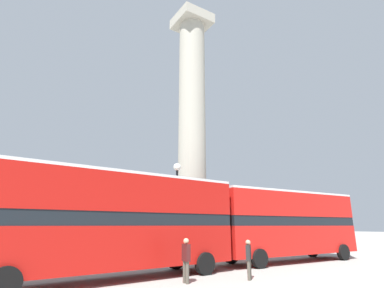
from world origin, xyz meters
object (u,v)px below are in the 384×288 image
(bus_b, at_px, (116,220))
(monument_column, at_px, (192,153))
(street_lamp, at_px, (177,202))
(pedestrian_by_plinth, at_px, (249,258))
(pedestrian_near_lamp, at_px, (186,258))
(bus_a, at_px, (287,222))

(bus_b, bearing_deg, monument_column, 33.59)
(monument_column, distance_m, bus_b, 11.45)
(bus_b, relative_size, street_lamp, 1.96)
(pedestrian_by_plinth, bearing_deg, street_lamp, -125.82)
(street_lamp, xyz_separation_m, pedestrian_by_plinth, (0.31, -5.72, -2.66))
(street_lamp, distance_m, pedestrian_by_plinth, 6.32)
(pedestrian_near_lamp, bearing_deg, bus_a, -69.89)
(monument_column, xyz_separation_m, pedestrian_by_plinth, (-3.00, -9.24, -6.86))
(bus_a, bearing_deg, monument_column, 122.65)
(pedestrian_by_plinth, bearing_deg, pedestrian_near_lamp, -55.07)
(monument_column, distance_m, bus_a, 8.69)
(bus_b, height_order, pedestrian_by_plinth, bus_b)
(pedestrian_near_lamp, bearing_deg, pedestrian_by_plinth, -101.91)
(bus_b, height_order, pedestrian_near_lamp, bus_b)
(pedestrian_near_lamp, bearing_deg, bus_b, 51.00)
(bus_b, xyz_separation_m, pedestrian_near_lamp, (2.28, -2.14, -1.50))
(monument_column, xyz_separation_m, bus_a, (3.58, -5.84, -5.36))
(monument_column, distance_m, pedestrian_near_lamp, 12.24)
(pedestrian_by_plinth, bearing_deg, monument_column, -146.95)
(monument_column, distance_m, street_lamp, 6.40)
(bus_b, xyz_separation_m, street_lamp, (4.62, 2.82, 1.09))
(monument_column, xyz_separation_m, bus_b, (-7.94, -6.33, -5.29))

